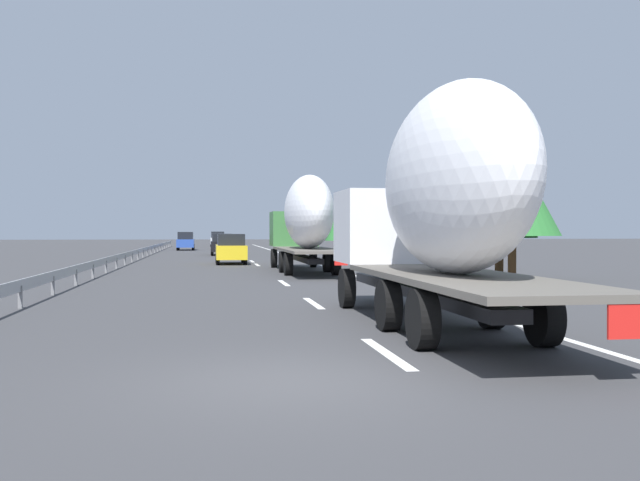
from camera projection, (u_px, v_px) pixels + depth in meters
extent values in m
plane|color=#38383A|center=(225.00, 261.00, 49.45)|extent=(260.00, 260.00, 0.00)
cube|color=white|center=(386.00, 353.00, 12.16)|extent=(3.20, 0.20, 0.01)
cube|color=white|center=(313.00, 303.00, 20.56)|extent=(3.20, 0.20, 0.01)
cube|color=white|center=(284.00, 283.00, 28.57)|extent=(3.20, 0.20, 0.01)
cube|color=white|center=(257.00, 265.00, 44.05)|extent=(3.20, 0.20, 0.01)
cube|color=white|center=(252.00, 261.00, 48.95)|extent=(3.20, 0.20, 0.01)
cube|color=white|center=(240.00, 253.00, 66.40)|extent=(3.20, 0.20, 0.01)
cube|color=white|center=(297.00, 258.00, 55.22)|extent=(110.00, 0.20, 0.01)
cube|color=#387038|center=(294.00, 229.00, 40.75)|extent=(2.40, 2.50, 1.90)
cube|color=black|center=(291.00, 220.00, 41.83)|extent=(0.08, 2.12, 0.80)
cube|color=#262628|center=(301.00, 257.00, 37.76)|extent=(11.19, 0.70, 0.24)
cube|color=#59544C|center=(309.00, 250.00, 34.75)|extent=(9.76, 2.50, 0.12)
ellipsoid|color=white|center=(308.00, 212.00, 34.77)|extent=(6.87, 2.20, 3.49)
cube|color=red|center=(341.00, 259.00, 30.06)|extent=(0.04, 0.56, 0.56)
cylinder|color=black|center=(274.00, 258.00, 40.60)|extent=(1.04, 0.30, 1.04)
cylinder|color=black|center=(313.00, 258.00, 40.94)|extent=(1.04, 0.30, 1.04)
cylinder|color=black|center=(283.00, 262.00, 35.78)|extent=(1.04, 0.35, 1.04)
cylinder|color=black|center=(327.00, 262.00, 36.11)|extent=(1.04, 0.35, 1.04)
cylinder|color=black|center=(288.00, 264.00, 33.41)|extent=(1.04, 0.35, 1.04)
cylinder|color=black|center=(336.00, 264.00, 33.74)|extent=(1.04, 0.35, 1.04)
cube|color=silver|center=(387.00, 227.00, 19.49)|extent=(2.40, 2.50, 1.90)
cube|color=black|center=(378.00, 209.00, 20.57)|extent=(0.08, 2.12, 0.80)
cube|color=#262628|center=(418.00, 291.00, 16.69)|extent=(10.49, 0.70, 0.24)
cube|color=#59544C|center=(460.00, 278.00, 13.86)|extent=(9.00, 2.50, 0.12)
ellipsoid|color=white|center=(454.00, 179.00, 14.24)|extent=(6.57, 2.20, 3.69)
cube|color=red|center=(628.00, 318.00, 9.55)|extent=(0.04, 0.56, 0.56)
cylinder|color=black|center=(347.00, 288.00, 19.34)|extent=(1.04, 0.30, 1.04)
cylinder|color=black|center=(427.00, 287.00, 19.67)|extent=(1.04, 0.30, 1.04)
cylinder|color=black|center=(388.00, 305.00, 14.89)|extent=(1.04, 0.35, 1.04)
cylinder|color=black|center=(491.00, 304.00, 15.22)|extent=(1.04, 0.35, 1.04)
cylinder|color=black|center=(423.00, 319.00, 12.52)|extent=(1.04, 0.35, 1.04)
cylinder|color=black|center=(544.00, 317.00, 12.85)|extent=(1.04, 0.35, 1.04)
cube|color=#28479E|center=(186.00, 243.00, 77.84)|extent=(4.78, 1.78, 0.84)
cube|color=black|center=(186.00, 236.00, 77.48)|extent=(2.63, 1.57, 0.78)
cylinder|color=black|center=(179.00, 247.00, 79.19)|extent=(0.64, 0.22, 0.64)
cylinder|color=black|center=(194.00, 247.00, 79.43)|extent=(0.64, 0.22, 0.64)
cylinder|color=black|center=(178.00, 247.00, 76.26)|extent=(0.64, 0.22, 0.64)
cylinder|color=black|center=(193.00, 247.00, 76.50)|extent=(0.64, 0.22, 0.64)
cube|color=#ADB2B7|center=(218.00, 241.00, 95.85)|extent=(4.28, 1.87, 0.84)
cube|color=black|center=(218.00, 235.00, 95.52)|extent=(2.35, 1.65, 0.80)
cylinder|color=black|center=(211.00, 244.00, 97.04)|extent=(0.64, 0.22, 0.64)
cylinder|color=black|center=(224.00, 244.00, 97.29)|extent=(0.64, 0.22, 0.64)
cylinder|color=black|center=(211.00, 244.00, 94.42)|extent=(0.64, 0.22, 0.64)
cylinder|color=black|center=(224.00, 244.00, 94.67)|extent=(0.64, 0.22, 0.64)
cube|color=black|center=(222.00, 246.00, 61.68)|extent=(4.66, 1.81, 0.84)
cube|color=black|center=(222.00, 238.00, 61.33)|extent=(2.56, 1.59, 0.66)
cylinder|color=black|center=(212.00, 251.00, 63.00)|extent=(0.64, 0.22, 0.64)
cylinder|color=black|center=(231.00, 251.00, 63.24)|extent=(0.64, 0.22, 0.64)
cylinder|color=black|center=(212.00, 252.00, 60.14)|extent=(0.64, 0.22, 0.64)
cylinder|color=black|center=(232.00, 252.00, 60.38)|extent=(0.64, 0.22, 0.64)
cube|color=gold|center=(231.00, 252.00, 45.23)|extent=(4.52, 1.83, 0.84)
cube|color=black|center=(231.00, 240.00, 44.89)|extent=(2.49, 1.61, 0.69)
cylinder|color=black|center=(217.00, 258.00, 46.50)|extent=(0.64, 0.22, 0.64)
cylinder|color=black|center=(243.00, 258.00, 46.75)|extent=(0.64, 0.22, 0.64)
cylinder|color=black|center=(218.00, 260.00, 43.73)|extent=(0.64, 0.22, 0.64)
cylinder|color=black|center=(245.00, 259.00, 43.98)|extent=(0.64, 0.22, 0.64)
cylinder|color=gray|center=(315.00, 241.00, 53.87)|extent=(0.10, 0.10, 2.59)
cube|color=#2D569E|center=(315.00, 219.00, 53.85)|extent=(0.06, 0.90, 0.70)
cylinder|color=#472D19|center=(313.00, 244.00, 82.80)|extent=(0.30, 0.30, 1.23)
cone|color=#286B2D|center=(313.00, 214.00, 82.76)|extent=(2.66, 2.66, 5.54)
cylinder|color=#472D19|center=(406.00, 254.00, 39.96)|extent=(0.31, 0.31, 1.53)
cone|color=#194C1E|center=(406.00, 202.00, 39.92)|extent=(2.81, 2.81, 4.21)
cylinder|color=#472D19|center=(314.00, 243.00, 75.36)|extent=(0.32, 0.32, 1.64)
cone|color=#286B2D|center=(314.00, 211.00, 75.32)|extent=(3.86, 3.86, 4.86)
cylinder|color=#472D19|center=(342.00, 248.00, 60.09)|extent=(0.37, 0.37, 1.25)
cone|color=#286B2D|center=(342.00, 218.00, 60.06)|extent=(2.86, 2.86, 3.70)
cylinder|color=#472D19|center=(499.00, 258.00, 31.29)|extent=(0.37, 0.37, 1.74)
cone|color=#1E5B23|center=(499.00, 178.00, 31.24)|extent=(3.19, 3.19, 5.14)
cylinder|color=#472D19|center=(512.00, 258.00, 29.78)|extent=(0.34, 0.34, 1.84)
cone|color=#286B2D|center=(512.00, 190.00, 29.74)|extent=(3.89, 3.89, 3.73)
cube|color=#9EA0A5|center=(138.00, 251.00, 51.50)|extent=(94.00, 0.06, 0.32)
cube|color=slate|center=(20.00, 297.00, 19.19)|extent=(0.10, 0.10, 0.60)
cube|color=slate|center=(53.00, 286.00, 23.22)|extent=(0.10, 0.10, 0.60)
cube|color=slate|center=(76.00, 277.00, 27.26)|extent=(0.10, 0.10, 0.60)
cube|color=slate|center=(93.00, 271.00, 31.30)|extent=(0.10, 0.10, 0.60)
cube|color=slate|center=(106.00, 267.00, 35.34)|extent=(0.10, 0.10, 0.60)
cube|color=slate|center=(116.00, 263.00, 39.38)|extent=(0.10, 0.10, 0.60)
cube|color=slate|center=(125.00, 260.00, 43.42)|extent=(0.10, 0.10, 0.60)
cube|color=slate|center=(132.00, 258.00, 47.46)|extent=(0.10, 0.10, 0.60)
cube|color=slate|center=(138.00, 256.00, 51.50)|extent=(0.10, 0.10, 0.60)
cube|color=slate|center=(143.00, 254.00, 55.54)|extent=(0.10, 0.10, 0.60)
cube|color=slate|center=(147.00, 252.00, 59.58)|extent=(0.10, 0.10, 0.60)
cube|color=slate|center=(151.00, 251.00, 63.62)|extent=(0.10, 0.10, 0.60)
cube|color=slate|center=(155.00, 250.00, 67.66)|extent=(0.10, 0.10, 0.60)
cube|color=slate|center=(158.00, 249.00, 71.70)|extent=(0.10, 0.10, 0.60)
cube|color=slate|center=(160.00, 248.00, 75.74)|extent=(0.10, 0.10, 0.60)
cube|color=slate|center=(163.00, 247.00, 79.78)|extent=(0.10, 0.10, 0.60)
cube|color=slate|center=(165.00, 246.00, 83.81)|extent=(0.10, 0.10, 0.60)
cube|color=slate|center=(167.00, 245.00, 87.85)|extent=(0.10, 0.10, 0.60)
cube|color=slate|center=(169.00, 245.00, 91.89)|extent=(0.10, 0.10, 0.60)
cube|color=slate|center=(170.00, 244.00, 95.93)|extent=(0.10, 0.10, 0.60)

